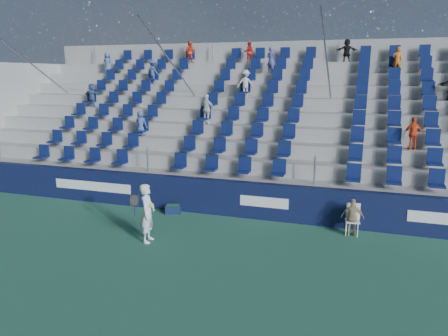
# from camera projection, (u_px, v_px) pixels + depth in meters

# --- Properties ---
(ground) EXTENTS (70.00, 70.00, 0.00)m
(ground) POSITION_uv_depth(u_px,v_px,m) (185.00, 249.00, 11.93)
(ground) COLOR #2B664D
(ground) RESTS_ON ground
(sponsor_wall) EXTENTS (24.00, 0.32, 1.20)m
(sponsor_wall) POSITION_uv_depth(u_px,v_px,m) (222.00, 197.00, 14.72)
(sponsor_wall) COLOR #10163B
(sponsor_wall) RESTS_ON ground
(grandstand) EXTENTS (24.00, 8.17, 6.63)m
(grandstand) POSITION_uv_depth(u_px,v_px,m) (259.00, 133.00, 19.12)
(grandstand) COLOR gray
(grandstand) RESTS_ON ground
(tennis_player) EXTENTS (0.69, 0.68, 1.69)m
(tennis_player) POSITION_uv_depth(u_px,v_px,m) (147.00, 213.00, 12.28)
(tennis_player) COLOR silver
(tennis_player) RESTS_ON ground
(line_judge_chair) EXTENTS (0.46, 0.47, 0.93)m
(line_judge_chair) POSITION_uv_depth(u_px,v_px,m) (353.00, 217.00, 12.94)
(line_judge_chair) COLOR white
(line_judge_chair) RESTS_ON ground
(line_judge) EXTENTS (0.67, 0.31, 1.12)m
(line_judge) POSITION_uv_depth(u_px,v_px,m) (353.00, 217.00, 12.80)
(line_judge) COLOR tan
(line_judge) RESTS_ON ground
(ball_bin) EXTENTS (0.61, 0.50, 0.30)m
(ball_bin) POSITION_uv_depth(u_px,v_px,m) (173.00, 209.00, 14.94)
(ball_bin) COLOR #101B3C
(ball_bin) RESTS_ON ground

